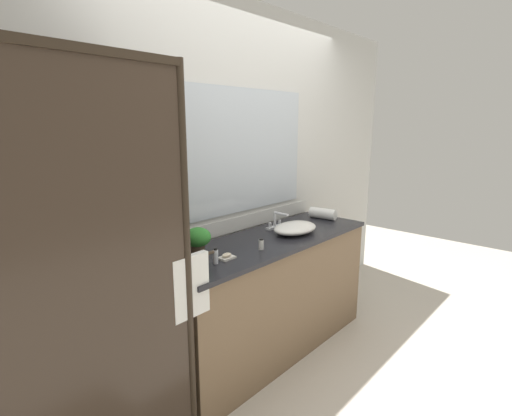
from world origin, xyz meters
The scene contains 11 objects.
ground_plane centered at (0.00, 0.00, 0.00)m, with size 8.00×8.00×0.00m, color beige.
wall_back_with_mirror centered at (0.00, 0.34, 1.30)m, with size 4.40×0.06×2.60m.
vanity_cabinet centered at (0.00, 0.01, 0.45)m, with size 1.80×0.58×0.90m.
shower_enclosure centered at (-1.28, -0.19, 1.02)m, with size 1.20×0.59×2.00m.
sink_basin centered at (0.23, -0.05, 0.94)m, with size 0.39×0.27×0.08m, color white.
faucet centered at (0.23, 0.13, 0.95)m, with size 0.17×0.15×0.14m.
potted_plant centered at (-0.59, 0.09, 1.01)m, with size 0.17×0.17×0.18m.
soap_dish centered at (-0.51, -0.08, 0.91)m, with size 0.10×0.07×0.04m.
amenity_bottle_conditioner centered at (-0.61, -0.10, 0.95)m, with size 0.03×0.03×0.10m.
amenity_bottle_shampoo centered at (-0.23, -0.12, 0.94)m, with size 0.03×0.03×0.07m.
rolled_towel_near_edge centered at (0.76, 0.04, 0.95)m, with size 0.09×0.09×0.23m, color white.
Camera 1 is at (-2.03, -1.72, 1.71)m, focal length 26.68 mm.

